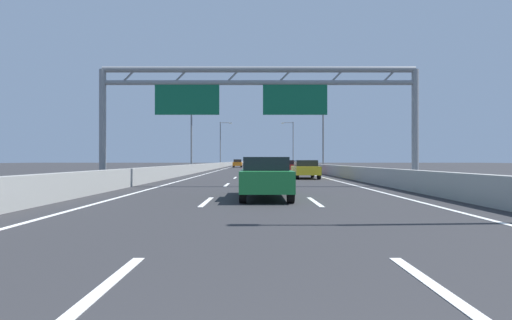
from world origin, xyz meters
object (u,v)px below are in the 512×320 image
Objects in this scene: streetlamp_left_far at (222,141)px; yellow_car at (306,169)px; streetlamp_right_far at (292,141)px; streetlamp_right_mid at (322,126)px; streetlamp_left_mid at (194,126)px; orange_car at (238,163)px; green_car at (266,177)px; black_car at (276,164)px; sign_gantry at (255,95)px; blue_car at (269,163)px; red_car at (295,167)px.

streetlamp_left_far reaches higher than yellow_car.
yellow_car is (-3.87, -53.13, -4.67)m from streetlamp_right_far.
streetlamp_left_mid is at bearing 180.00° from streetlamp_right_mid.
orange_car is at bearing 83.30° from streetlamp_left_mid.
green_car is 62.95m from orange_car.
streetlamp_right_mid and streetlamp_right_far have the same top height.
black_car is (-4.07, 26.55, -4.61)m from streetlamp_right_mid.
orange_car is (-7.38, 47.33, 0.06)m from yellow_car.
streetlamp_right_mid is at bearing 77.00° from green_car.
orange_car is at bearing 146.38° from black_car.
streetlamp_right_mid is (7.68, 25.07, 0.56)m from sign_gantry.
streetlamp_left_far is 2.04× the size of green_car.
black_car is at bearing -111.07° from streetlamp_right_far.
streetlamp_left_mid is 20.01m from yellow_car.
streetlamp_left_far is 15.84m from black_car.
streetlamp_right_far is (0.00, 37.12, 0.00)m from streetlamp_right_mid.
sign_gantry reaches higher than orange_car.
streetlamp_right_mid is at bearing -68.09° from streetlamp_left_far.
orange_car is at bearing -152.75° from streetlamp_right_far.
streetlamp_right_far is 28.81m from blue_car.
blue_car is 72.13m from red_car.
streetlamp_left_mid is 29.05m from black_car.
red_car is 1.04× the size of black_car.
streetlamp_right_far is at bearing 85.83° from yellow_car.
blue_car is at bearing 90.03° from black_car.
blue_car is (-0.22, 81.26, 0.01)m from yellow_car.
streetlamp_right_mid is 2.28× the size of orange_car.
streetlamp_right_mid is 33.60m from orange_car.
yellow_car is (-3.87, -16.01, -4.67)m from streetlamp_right_mid.
sign_gantry is 3.64× the size of blue_car.
streetlamp_right_far is 2.18× the size of red_car.
streetlamp_left_far is at bearing 101.76° from yellow_car.
streetlamp_left_far is 45.62m from red_car.
streetlamp_left_far is at bearing 122.39° from orange_car.
streetlamp_left_far reaches higher than sign_gantry.
sign_gantry is 56.65m from orange_car.
blue_car is 38.70m from black_car.
sign_gantry is 19.05m from red_car.
black_car is (-0.20, 42.56, 0.06)m from yellow_car.
yellow_car is 1.04× the size of orange_car.
streetlamp_left_mid is 2.04× the size of green_car.
streetlamp_right_mid is at bearing -90.00° from streetlamp_right_far.
sign_gantry is 26.23m from streetlamp_right_mid.
yellow_car is at bearing 77.61° from green_car.
sign_gantry is at bearing -112.80° from yellow_car.
streetlamp_left_mid reaches higher than sign_gantry.
streetlamp_left_far is 69.20m from green_car.
sign_gantry is at bearing 93.62° from green_car.
streetlamp_left_mid reaches higher than green_car.
streetlamp_right_mid is 2.18× the size of red_car.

